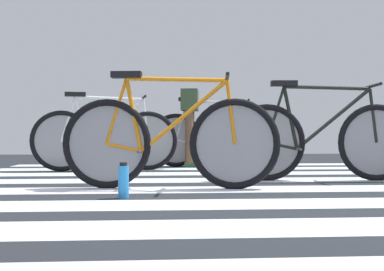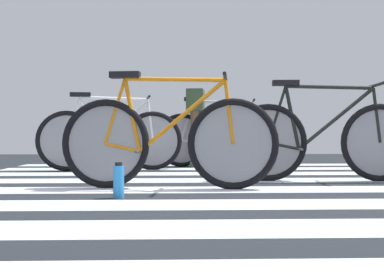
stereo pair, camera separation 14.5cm
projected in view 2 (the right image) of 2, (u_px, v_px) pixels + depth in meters
ground at (217, 193)px, 3.57m from camera, size 18.00×14.00×0.02m
crosswalk_markings at (222, 190)px, 3.68m from camera, size 5.46×6.53×0.00m
bicycle_1_of_4 at (168, 140)px, 3.76m from camera, size 1.73×0.52×0.93m
bicycle_2_of_4 at (323, 140)px, 4.37m from camera, size 1.74×0.52×0.93m
bicycle_3_of_4 at (110, 138)px, 5.68m from camera, size 1.73×0.52×0.93m
bicycle_4_of_4 at (219, 138)px, 6.33m from camera, size 1.73×0.52×0.93m
cyclist_4_of_4 at (196, 117)px, 6.35m from camera, size 0.36×0.43×1.03m
water_bottle at (119, 181)px, 3.21m from camera, size 0.07×0.07×0.24m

